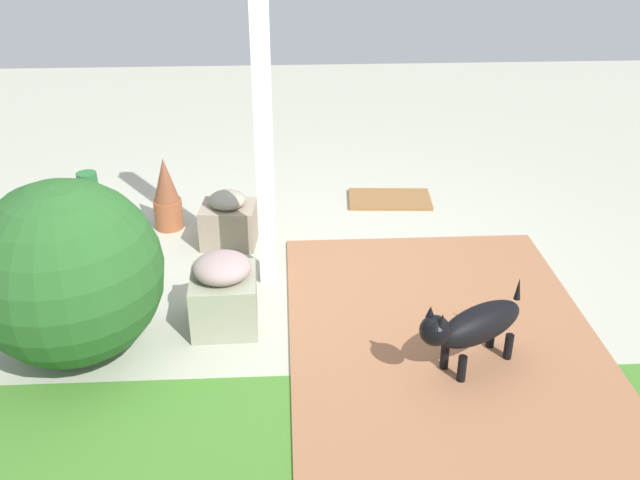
{
  "coord_description": "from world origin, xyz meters",
  "views": [
    {
      "loc": [
        0.12,
        4.06,
        2.42
      ],
      "look_at": [
        -0.09,
        0.22,
        0.42
      ],
      "focal_mm": 39.74,
      "sensor_mm": 36.0,
      "label": 1
    }
  ],
  "objects_px": {
    "porch_pillar": "(263,108)",
    "terracotta_pot_spiky": "(167,195)",
    "terracotta_pot_tall": "(95,229)",
    "dog": "(474,326)",
    "doormat": "(390,199)",
    "stone_planter_mid": "(224,292)",
    "stone_planter_nearest": "(229,220)",
    "round_shrub": "(68,273)"
  },
  "relations": [
    {
      "from": "stone_planter_nearest",
      "to": "terracotta_pot_tall",
      "type": "height_order",
      "value": "terracotta_pot_tall"
    },
    {
      "from": "porch_pillar",
      "to": "terracotta_pot_spiky",
      "type": "relative_size",
      "value": 4.18
    },
    {
      "from": "porch_pillar",
      "to": "terracotta_pot_spiky",
      "type": "distance_m",
      "value": 1.45
    },
    {
      "from": "stone_planter_mid",
      "to": "doormat",
      "type": "xyz_separation_m",
      "value": [
        -1.24,
        -1.74,
        -0.21
      ]
    },
    {
      "from": "terracotta_pot_tall",
      "to": "terracotta_pot_spiky",
      "type": "distance_m",
      "value": 0.64
    },
    {
      "from": "round_shrub",
      "to": "terracotta_pot_tall",
      "type": "bearing_deg",
      "value": -82.73
    },
    {
      "from": "dog",
      "to": "doormat",
      "type": "distance_m",
      "value": 2.27
    },
    {
      "from": "doormat",
      "to": "round_shrub",
      "type": "bearing_deg",
      "value": 44.01
    },
    {
      "from": "stone_planter_mid",
      "to": "terracotta_pot_spiky",
      "type": "xyz_separation_m",
      "value": [
        0.51,
        -1.34,
        0.04
      ]
    },
    {
      "from": "porch_pillar",
      "to": "round_shrub",
      "type": "relative_size",
      "value": 2.3
    },
    {
      "from": "round_shrub",
      "to": "stone_planter_nearest",
      "type": "bearing_deg",
      "value": -120.7
    },
    {
      "from": "porch_pillar",
      "to": "doormat",
      "type": "xyz_separation_m",
      "value": [
        -0.99,
        -1.22,
        -1.17
      ]
    },
    {
      "from": "terracotta_pot_spiky",
      "to": "doormat",
      "type": "height_order",
      "value": "terracotta_pot_spiky"
    },
    {
      "from": "stone_planter_mid",
      "to": "doormat",
      "type": "height_order",
      "value": "stone_planter_mid"
    },
    {
      "from": "round_shrub",
      "to": "doormat",
      "type": "relative_size",
      "value": 1.52
    },
    {
      "from": "terracotta_pot_spiky",
      "to": "dog",
      "type": "xyz_separation_m",
      "value": [
        -1.88,
        1.85,
        0.01
      ]
    },
    {
      "from": "terracotta_pot_spiky",
      "to": "stone_planter_mid",
      "type": "bearing_deg",
      "value": 110.99
    },
    {
      "from": "stone_planter_mid",
      "to": "dog",
      "type": "distance_m",
      "value": 1.45
    },
    {
      "from": "stone_planter_nearest",
      "to": "round_shrub",
      "type": "xyz_separation_m",
      "value": [
        0.76,
        1.29,
        0.33
      ]
    },
    {
      "from": "round_shrub",
      "to": "doormat",
      "type": "xyz_separation_m",
      "value": [
        -2.04,
        -1.97,
        -0.5
      ]
    },
    {
      "from": "stone_planter_mid",
      "to": "terracotta_pot_spiky",
      "type": "relative_size",
      "value": 0.83
    },
    {
      "from": "dog",
      "to": "doormat",
      "type": "relative_size",
      "value": 0.98
    },
    {
      "from": "stone_planter_mid",
      "to": "dog",
      "type": "xyz_separation_m",
      "value": [
        -1.36,
        0.5,
        0.06
      ]
    },
    {
      "from": "stone_planter_nearest",
      "to": "terracotta_pot_spiky",
      "type": "xyz_separation_m",
      "value": [
        0.48,
        -0.29,
        0.08
      ]
    },
    {
      "from": "stone_planter_nearest",
      "to": "round_shrub",
      "type": "bearing_deg",
      "value": 59.3
    },
    {
      "from": "stone_planter_nearest",
      "to": "dog",
      "type": "bearing_deg",
      "value": 131.88
    },
    {
      "from": "stone_planter_nearest",
      "to": "doormat",
      "type": "distance_m",
      "value": 1.46
    },
    {
      "from": "round_shrub",
      "to": "terracotta_pot_spiky",
      "type": "distance_m",
      "value": 1.62
    },
    {
      "from": "porch_pillar",
      "to": "dog",
      "type": "bearing_deg",
      "value": 137.06
    },
    {
      "from": "round_shrub",
      "to": "doormat",
      "type": "distance_m",
      "value": 2.88
    },
    {
      "from": "stone_planter_nearest",
      "to": "terracotta_pot_tall",
      "type": "distance_m",
      "value": 0.93
    },
    {
      "from": "stone_planter_mid",
      "to": "doormat",
      "type": "bearing_deg",
      "value": -125.5
    },
    {
      "from": "porch_pillar",
      "to": "terracotta_pot_tall",
      "type": "relative_size",
      "value": 3.61
    },
    {
      "from": "terracotta_pot_tall",
      "to": "terracotta_pot_spiky",
      "type": "bearing_deg",
      "value": -131.35
    },
    {
      "from": "stone_planter_nearest",
      "to": "terracotta_pot_spiky",
      "type": "relative_size",
      "value": 0.74
    },
    {
      "from": "porch_pillar",
      "to": "doormat",
      "type": "height_order",
      "value": "porch_pillar"
    },
    {
      "from": "porch_pillar",
      "to": "terracotta_pot_spiky",
      "type": "height_order",
      "value": "porch_pillar"
    },
    {
      "from": "terracotta_pot_spiky",
      "to": "doormat",
      "type": "distance_m",
      "value": 1.82
    },
    {
      "from": "dog",
      "to": "porch_pillar",
      "type": "bearing_deg",
      "value": -42.94
    },
    {
      "from": "stone_planter_nearest",
      "to": "dog",
      "type": "relative_size",
      "value": 0.63
    },
    {
      "from": "porch_pillar",
      "to": "dog",
      "type": "distance_m",
      "value": 1.76
    },
    {
      "from": "terracotta_pot_tall",
      "to": "stone_planter_nearest",
      "type": "bearing_deg",
      "value": -167.69
    }
  ]
}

